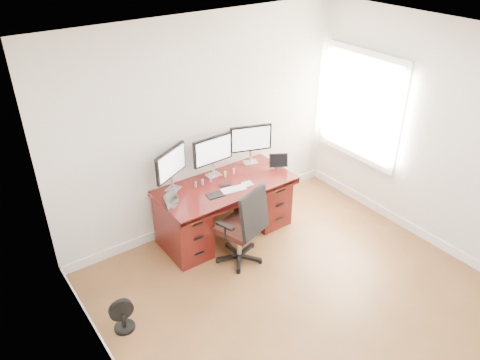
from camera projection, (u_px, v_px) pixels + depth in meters
ground at (325, 319)px, 4.81m from camera, size 4.50×4.50×0.00m
back_wall at (204, 127)px, 5.71m from camera, size 4.00×0.10×2.70m
right_wall at (458, 147)px, 5.21m from camera, size 0.10×4.50×2.70m
desk at (225, 207)px, 5.89m from camera, size 1.70×0.80×0.75m
office_chair at (242, 238)px, 5.45m from camera, size 0.67×0.67×1.01m
floor_fan at (123, 316)px, 4.62m from camera, size 0.25×0.21×0.36m
monitor_left at (171, 165)px, 5.42m from camera, size 0.50×0.28×0.53m
monitor_center at (213, 151)px, 5.72m from camera, size 0.55×0.15×0.53m
monitor_right at (251, 140)px, 6.01m from camera, size 0.53×0.22×0.53m
tablet_left at (171, 200)px, 5.23m from camera, size 0.24×0.18×0.19m
tablet_right at (279, 162)px, 6.02m from camera, size 0.24×0.18×0.19m
keyboard at (234, 189)px, 5.57m from camera, size 0.32×0.18×0.01m
trackpad at (248, 184)px, 5.69m from camera, size 0.14×0.14×0.01m
drawing_tablet at (216, 195)px, 5.47m from camera, size 0.23×0.16×0.01m
phone at (225, 185)px, 5.67m from camera, size 0.14×0.08×0.01m
figurine_brown at (195, 184)px, 5.61m from camera, size 0.03×0.03×0.08m
figurine_blue at (202, 182)px, 5.66m from camera, size 0.03×0.03×0.08m
figurine_purple at (211, 179)px, 5.72m from camera, size 0.03×0.03×0.08m
figurine_yellow at (225, 174)px, 5.83m from camera, size 0.03×0.03×0.08m
figurine_pink at (234, 171)px, 5.89m from camera, size 0.03×0.03×0.08m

